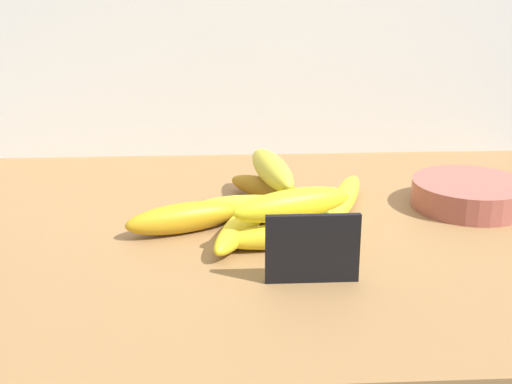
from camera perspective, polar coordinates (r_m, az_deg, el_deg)
name	(u,v)px	position (r cm, az deg, el deg)	size (l,w,h in cm)	color
counter_top	(247,238)	(98.32, -0.75, -3.78)	(110.00, 76.00, 3.00)	olive
chalkboard_sign	(312,251)	(80.96, 4.66, -4.87)	(11.00, 1.80, 8.40)	black
fruit_bowl	(470,194)	(110.08, 17.14, -0.17)	(17.42, 17.42, 4.08)	#9C5047
banana_0	(345,197)	(105.80, 7.31, -0.44)	(19.91, 3.32, 3.32)	yellow
banana_1	(242,226)	(93.56, -1.19, -2.81)	(19.02, 3.62, 3.62)	yellow
banana_2	(287,235)	(90.77, 2.54, -3.59)	(17.29, 3.44, 3.44)	yellow
banana_3	(265,209)	(99.21, 0.74, -1.39)	(19.59, 4.01, 4.01)	yellow
banana_4	(315,219)	(96.79, 4.88, -2.23)	(15.37, 3.27, 3.27)	#ABC534
banana_5	(184,218)	(96.10, -5.98, -2.12)	(16.40, 4.21, 4.21)	#BB8C18
banana_6	(272,191)	(107.28, 1.34, 0.08)	(17.36, 3.65, 3.65)	#A47016
banana_7	(272,169)	(104.69, 1.31, 1.89)	(17.83, 4.28, 4.28)	gold
banana_8	(293,204)	(90.88, 3.06, -1.03)	(17.16, 4.08, 4.08)	yellow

